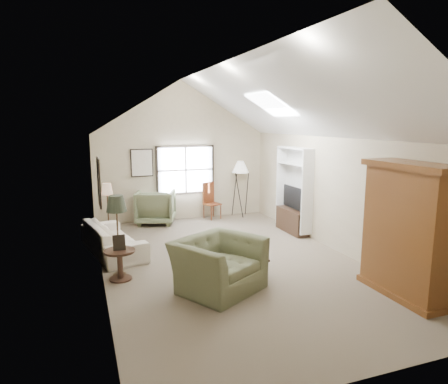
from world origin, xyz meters
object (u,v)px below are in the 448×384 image
object	(u,v)px
armchair_far	(156,207)
sofa	(113,238)
side_table	(120,265)
armchair_near	(218,265)
coffee_table	(245,266)
side_chair	(212,201)
armoire	(409,231)

from	to	relation	value
armchair_far	sofa	bearing A→B (deg)	77.93
sofa	side_table	distance (m)	1.60
armchair_near	side_table	size ratio (longest dim) A/B	2.44
armchair_near	armchair_far	xyz separation A→B (m)	(-0.18, 4.85, 0.03)
sofa	coffee_table	bearing A→B (deg)	-148.62
sofa	side_chair	world-z (taller)	side_chair
side_table	side_chair	size ratio (longest dim) A/B	0.52
sofa	coffee_table	xyz separation A→B (m)	(2.17, -2.31, -0.11)
side_chair	armoire	bearing A→B (deg)	-97.90
armoire	side_chair	world-z (taller)	armoire
sofa	armchair_near	bearing A→B (deg)	-161.36
sofa	armchair_near	distance (m)	3.04
armoire	sofa	distance (m)	5.89
coffee_table	side_table	size ratio (longest dim) A/B	1.54
armoire	armchair_near	size ratio (longest dim) A/B	1.61
side_table	armchair_near	bearing A→B (deg)	-33.47
armchair_near	armoire	bearing A→B (deg)	-53.89
armchair_near	coffee_table	xyz separation A→B (m)	(0.63, 0.31, -0.22)
armchair_far	side_table	size ratio (longest dim) A/B	1.88
sofa	side_table	size ratio (longest dim) A/B	3.99
sofa	side_table	bearing A→B (deg)	168.19
armoire	armchair_near	distance (m)	3.17
sofa	armchair_near	xyz separation A→B (m)	(1.54, -2.62, 0.12)
sofa	coffee_table	world-z (taller)	sofa
armchair_near	side_chair	xyz separation A→B (m)	(1.49, 4.85, 0.09)
sofa	side_chair	bearing A→B (deg)	-65.38
armoire	side_chair	xyz separation A→B (m)	(-1.35, 6.10, -0.57)
sofa	armchair_far	xyz separation A→B (m)	(1.36, 2.23, 0.15)
armchair_near	side_table	bearing A→B (deg)	116.39
sofa	side_table	xyz separation A→B (m)	(0.00, -1.60, -0.05)
sofa	side_chair	distance (m)	3.77
side_table	side_chair	world-z (taller)	side_chair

